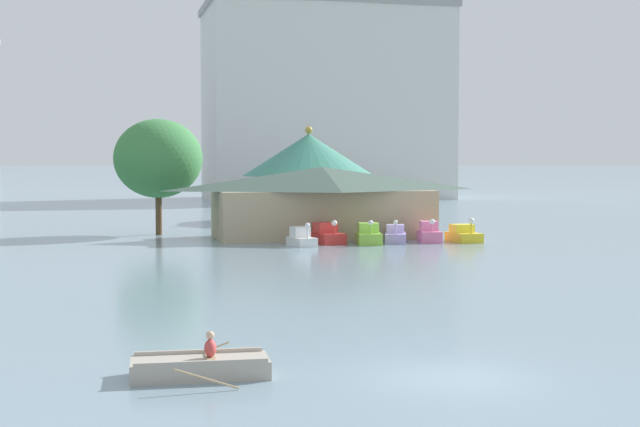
{
  "coord_description": "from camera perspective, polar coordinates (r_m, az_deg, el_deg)",
  "views": [
    {
      "loc": [
        -8.65,
        -21.74,
        5.63
      ],
      "look_at": [
        1.59,
        20.31,
        3.09
      ],
      "focal_mm": 50.77,
      "sensor_mm": 36.0,
      "label": 1
    }
  ],
  "objects": [
    {
      "name": "boathouse",
      "position": [
        66.16,
        0.15,
        0.83
      ],
      "size": [
        16.74,
        7.96,
        5.18
      ],
      "color": "tan",
      "rests_on": "ground"
    },
    {
      "name": "pedal_boat_lavender",
      "position": [
        62.33,
        4.77,
        -1.38
      ],
      "size": [
        2.2,
        3.09,
        1.64
      ],
      "rotation": [
        0.0,
        0.0,
        -1.88
      ],
      "color": "#B299D8",
      "rests_on": "ground"
    },
    {
      "name": "rowboat_with_rower",
      "position": [
        24.06,
        -7.55,
        -9.57
      ],
      "size": [
        3.65,
        3.19,
        1.2
      ],
      "rotation": [
        0.0,
        0.0,
        3.08
      ],
      "color": "#ADA393",
      "rests_on": "ground"
    },
    {
      "name": "pedal_boat_pink",
      "position": [
        63.11,
        6.9,
        -1.27
      ],
      "size": [
        1.87,
        2.87,
        1.66
      ],
      "rotation": [
        0.0,
        0.0,
        -1.77
      ],
      "color": "pink",
      "rests_on": "ground"
    },
    {
      "name": "background_building_block",
      "position": [
        135.01,
        0.32,
        7.02
      ],
      "size": [
        35.36,
        19.25,
        28.47
      ],
      "color": "silver",
      "rests_on": "ground"
    },
    {
      "name": "shoreline_tree_mid",
      "position": [
        69.55,
        -10.17,
        3.42
      ],
      "size": [
        6.68,
        6.68,
        8.77
      ],
      "color": "brown",
      "rests_on": "ground"
    },
    {
      "name": "pedal_boat_red",
      "position": [
        61.45,
        0.44,
        -1.37
      ],
      "size": [
        2.12,
        2.98,
        1.65
      ],
      "rotation": [
        0.0,
        0.0,
        -1.38
      ],
      "color": "red",
      "rests_on": "ground"
    },
    {
      "name": "pedal_boat_white",
      "position": [
        59.75,
        -1.18,
        -1.57
      ],
      "size": [
        1.74,
        2.47,
        1.59
      ],
      "rotation": [
        0.0,
        0.0,
        -1.36
      ],
      "color": "white",
      "rests_on": "ground"
    },
    {
      "name": "ground_plane",
      "position": [
        24.07,
        7.91,
        -10.21
      ],
      "size": [
        2000.0,
        2000.0,
        0.0
      ],
      "primitive_type": "plane",
      "color": "gray"
    },
    {
      "name": "green_roof_pavilion",
      "position": [
        83.89,
        -0.72,
        2.59
      ],
      "size": [
        12.33,
        12.33,
        8.8
      ],
      "color": "brown",
      "rests_on": "ground"
    },
    {
      "name": "pedal_boat_lime",
      "position": [
        60.98,
        3.09,
        -1.41
      ],
      "size": [
        1.93,
        2.55,
        1.69
      ],
      "rotation": [
        0.0,
        0.0,
        -1.74
      ],
      "color": "#8CCC3F",
      "rests_on": "ground"
    },
    {
      "name": "pedal_boat_yellow",
      "position": [
        63.48,
        9.04,
        -1.33
      ],
      "size": [
        1.87,
        2.81,
        1.74
      ],
      "rotation": [
        0.0,
        0.0,
        -1.49
      ],
      "color": "yellow",
      "rests_on": "ground"
    }
  ]
}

